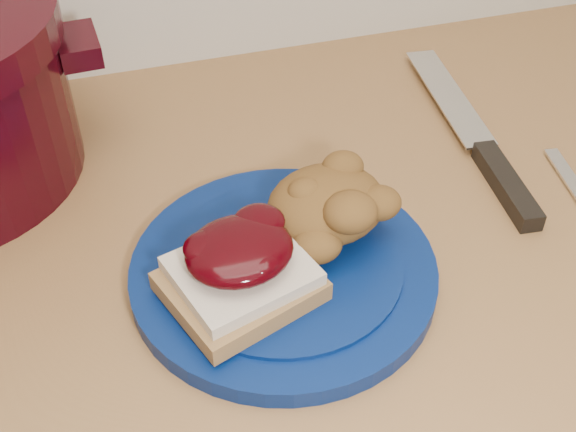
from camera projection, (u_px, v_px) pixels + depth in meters
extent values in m
cylinder|color=#051A51|center=(283.00, 271.00, 0.60)|extent=(0.31, 0.31, 0.02)
cube|color=olive|center=(240.00, 286.00, 0.56)|extent=(0.13, 0.12, 0.02)
cube|color=beige|center=(242.00, 271.00, 0.55)|extent=(0.12, 0.11, 0.01)
ellipsoid|color=black|center=(239.00, 250.00, 0.54)|extent=(0.10, 0.09, 0.03)
ellipsoid|color=brown|center=(326.00, 204.00, 0.60)|extent=(0.12, 0.11, 0.05)
cube|color=black|center=(506.00, 185.00, 0.68)|extent=(0.03, 0.12, 0.02)
cube|color=silver|center=(448.00, 95.00, 0.79)|extent=(0.05, 0.20, 0.00)
cube|color=black|center=(78.00, 46.00, 0.67)|extent=(0.04, 0.06, 0.02)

